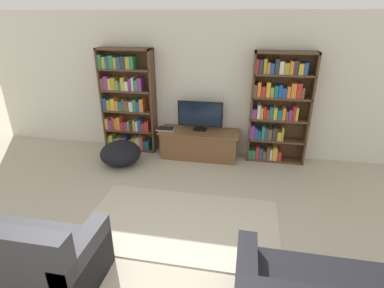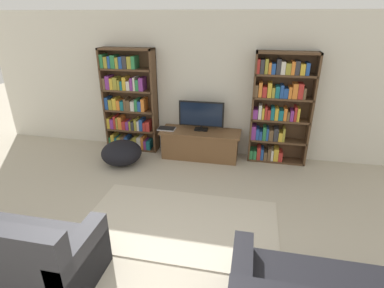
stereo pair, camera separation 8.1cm
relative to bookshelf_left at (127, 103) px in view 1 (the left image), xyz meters
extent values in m
cube|color=silver|center=(1.52, 0.18, 0.36)|extent=(8.80, 0.06, 2.60)
cube|color=#513823|center=(-0.46, -0.02, 0.04)|extent=(0.04, 0.30, 1.97)
cube|color=#513823|center=(0.53, -0.02, 0.04)|extent=(0.04, 0.30, 1.97)
cube|color=#513823|center=(0.04, 0.11, 0.04)|extent=(1.03, 0.04, 1.97)
cube|color=#513823|center=(0.04, -0.02, 1.01)|extent=(1.03, 0.30, 0.04)
cube|color=#513823|center=(0.04, -0.02, -0.93)|extent=(0.99, 0.30, 0.04)
cube|color=#2D7F47|center=(-0.42, -0.03, -0.81)|extent=(0.04, 0.24, 0.20)
cube|color=gold|center=(-0.36, -0.03, -0.78)|extent=(0.07, 0.24, 0.26)
cube|color=#196B75|center=(-0.29, -0.03, -0.81)|extent=(0.05, 0.24, 0.19)
cube|color=#9E9333|center=(-0.23, -0.03, -0.81)|extent=(0.07, 0.24, 0.20)
cube|color=brown|center=(-0.15, -0.03, -0.79)|extent=(0.07, 0.24, 0.23)
cube|color=#234C99|center=(-0.07, -0.03, -0.79)|extent=(0.07, 0.24, 0.23)
cube|color=#333338|center=(-0.01, -0.03, -0.82)|extent=(0.05, 0.24, 0.17)
cube|color=#9E9333|center=(0.05, -0.03, -0.81)|extent=(0.05, 0.24, 0.18)
cube|color=#9E9333|center=(0.12, -0.03, -0.79)|extent=(0.07, 0.24, 0.23)
cube|color=silver|center=(0.20, -0.03, -0.79)|extent=(0.08, 0.24, 0.23)
cube|color=orange|center=(0.27, -0.03, -0.78)|extent=(0.05, 0.24, 0.25)
cube|color=#7F338C|center=(0.32, -0.03, -0.82)|extent=(0.05, 0.24, 0.18)
cube|color=#196B75|center=(0.39, -0.03, -0.82)|extent=(0.08, 0.24, 0.18)
cube|color=#513823|center=(0.04, -0.02, -0.53)|extent=(0.99, 0.30, 0.04)
cube|color=gold|center=(-0.41, -0.03, -0.41)|extent=(0.06, 0.24, 0.21)
cube|color=#7F338C|center=(-0.34, -0.03, -0.42)|extent=(0.07, 0.24, 0.19)
cube|color=#B72D28|center=(-0.28, -0.03, -0.38)|extent=(0.04, 0.24, 0.26)
cube|color=#9E9333|center=(-0.23, -0.03, -0.40)|extent=(0.04, 0.24, 0.22)
cube|color=orange|center=(-0.17, -0.03, -0.39)|extent=(0.07, 0.24, 0.25)
cube|color=#B72D28|center=(-0.09, -0.03, -0.43)|extent=(0.07, 0.24, 0.16)
cube|color=#7F338C|center=(-0.02, -0.03, -0.43)|extent=(0.06, 0.24, 0.16)
cube|color=#9E9333|center=(0.04, -0.03, -0.42)|extent=(0.04, 0.24, 0.18)
cube|color=#333338|center=(0.09, -0.03, -0.43)|extent=(0.06, 0.24, 0.17)
cube|color=#9E9333|center=(0.16, -0.03, -0.40)|extent=(0.05, 0.24, 0.22)
cube|color=silver|center=(0.21, -0.03, -0.42)|extent=(0.04, 0.24, 0.19)
cube|color=#234C99|center=(0.27, -0.03, -0.40)|extent=(0.07, 0.24, 0.22)
cube|color=#B72D28|center=(0.33, -0.03, -0.43)|extent=(0.06, 0.24, 0.17)
cube|color=#B72D28|center=(0.41, -0.03, -0.42)|extent=(0.08, 0.24, 0.19)
cube|color=#513823|center=(0.04, -0.02, -0.14)|extent=(0.99, 0.30, 0.04)
cube|color=#234C99|center=(-0.41, -0.03, 0.00)|extent=(0.07, 0.24, 0.23)
cube|color=#9E9333|center=(-0.32, -0.03, -0.02)|extent=(0.08, 0.24, 0.19)
cube|color=gold|center=(-0.24, -0.03, 0.00)|extent=(0.08, 0.24, 0.23)
cube|color=orange|center=(-0.16, -0.03, -0.02)|extent=(0.07, 0.24, 0.19)
cube|color=#196B75|center=(-0.09, -0.03, -0.03)|extent=(0.07, 0.24, 0.18)
cube|color=brown|center=(-0.03, -0.03, 0.00)|extent=(0.04, 0.24, 0.23)
cube|color=brown|center=(0.03, -0.03, -0.02)|extent=(0.08, 0.24, 0.20)
cube|color=silver|center=(0.12, -0.03, -0.03)|extent=(0.08, 0.24, 0.18)
cube|color=#2D7F47|center=(0.20, -0.03, 0.00)|extent=(0.06, 0.24, 0.23)
cube|color=#234C99|center=(0.26, -0.03, -0.02)|extent=(0.07, 0.24, 0.19)
cube|color=orange|center=(0.33, -0.03, 0.00)|extent=(0.06, 0.24, 0.24)
cube|color=#513823|center=(0.04, -0.02, 0.26)|extent=(0.99, 0.30, 0.04)
cube|color=brown|center=(-0.41, -0.03, 0.38)|extent=(0.06, 0.24, 0.21)
cube|color=#7F338C|center=(-0.34, -0.03, 0.40)|extent=(0.08, 0.24, 0.25)
cube|color=gold|center=(-0.26, -0.03, 0.38)|extent=(0.06, 0.24, 0.21)
cube|color=#9E9333|center=(-0.19, -0.03, 0.39)|extent=(0.08, 0.24, 0.23)
cube|color=#9E9333|center=(-0.11, -0.03, 0.37)|extent=(0.04, 0.24, 0.19)
cube|color=#196B75|center=(-0.07, -0.03, 0.36)|extent=(0.04, 0.24, 0.16)
cube|color=gold|center=(0.00, -0.03, 0.40)|extent=(0.07, 0.24, 0.24)
cube|color=silver|center=(0.07, -0.03, 0.36)|extent=(0.07, 0.24, 0.17)
cube|color=#7F338C|center=(0.14, -0.03, 0.39)|extent=(0.05, 0.24, 0.23)
cube|color=silver|center=(0.19, -0.03, 0.40)|extent=(0.04, 0.24, 0.24)
cube|color=#2D7F47|center=(0.25, -0.03, 0.38)|extent=(0.06, 0.24, 0.20)
cube|color=#7F338C|center=(0.32, -0.03, 0.40)|extent=(0.08, 0.24, 0.24)
cube|color=#513823|center=(0.04, -0.02, 0.65)|extent=(0.99, 0.30, 0.04)
cube|color=#2D7F47|center=(-0.41, -0.03, 0.79)|extent=(0.06, 0.24, 0.24)
cube|color=#9E9333|center=(-0.33, -0.03, 0.77)|extent=(0.07, 0.24, 0.20)
cube|color=#234C99|center=(-0.26, -0.03, 0.78)|extent=(0.05, 0.24, 0.21)
cube|color=#2D7F47|center=(-0.19, -0.03, 0.79)|extent=(0.08, 0.24, 0.23)
cube|color=#9E9333|center=(-0.11, -0.03, 0.77)|extent=(0.06, 0.24, 0.20)
cube|color=#234C99|center=(-0.04, -0.03, 0.78)|extent=(0.06, 0.24, 0.21)
cube|color=#333338|center=(0.04, -0.03, 0.78)|extent=(0.08, 0.24, 0.22)
cube|color=#9E9333|center=(0.13, -0.03, 0.78)|extent=(0.08, 0.24, 0.22)
cube|color=#2D7F47|center=(0.20, -0.03, 0.78)|extent=(0.07, 0.24, 0.22)
cube|color=#513823|center=(2.36, -0.02, 0.04)|extent=(0.04, 0.30, 1.97)
cube|color=#513823|center=(3.36, -0.02, 0.04)|extent=(0.04, 0.30, 1.97)
cube|color=#513823|center=(2.86, 0.11, 0.04)|extent=(1.03, 0.04, 1.97)
cube|color=#513823|center=(2.86, -0.02, 1.01)|extent=(1.03, 0.30, 0.04)
cube|color=#513823|center=(2.86, -0.02, -0.93)|extent=(0.99, 0.30, 0.04)
cube|color=#2D7F47|center=(2.41, -0.03, -0.82)|extent=(0.06, 0.24, 0.17)
cube|color=#2D7F47|center=(2.47, -0.03, -0.82)|extent=(0.06, 0.24, 0.17)
cube|color=#B72D28|center=(2.54, -0.03, -0.79)|extent=(0.06, 0.24, 0.23)
cube|color=#234C99|center=(2.60, -0.03, -0.80)|extent=(0.05, 0.24, 0.21)
cube|color=brown|center=(2.67, -0.03, -0.83)|extent=(0.06, 0.24, 0.16)
cube|color=brown|center=(2.73, -0.03, -0.79)|extent=(0.05, 0.24, 0.24)
cube|color=silver|center=(2.79, -0.03, -0.81)|extent=(0.04, 0.24, 0.20)
cube|color=gold|center=(2.85, -0.03, -0.79)|extent=(0.08, 0.24, 0.24)
cube|color=#B72D28|center=(2.93, -0.03, -0.82)|extent=(0.07, 0.24, 0.17)
cube|color=#513823|center=(2.86, -0.02, -0.53)|extent=(0.99, 0.30, 0.04)
cube|color=#7F338C|center=(2.42, -0.03, -0.39)|extent=(0.08, 0.24, 0.25)
cube|color=#234C99|center=(2.49, -0.03, -0.41)|extent=(0.05, 0.24, 0.20)
cube|color=#234C99|center=(2.55, -0.03, -0.43)|extent=(0.05, 0.24, 0.17)
cube|color=#2D7F47|center=(2.61, -0.03, -0.39)|extent=(0.06, 0.24, 0.24)
cube|color=#234C99|center=(2.66, -0.03, -0.40)|extent=(0.04, 0.24, 0.22)
cube|color=brown|center=(2.73, -0.03, -0.41)|extent=(0.07, 0.24, 0.20)
cube|color=#333338|center=(2.81, -0.03, -0.40)|extent=(0.08, 0.24, 0.23)
cube|color=gold|center=(2.89, -0.03, -0.43)|extent=(0.07, 0.24, 0.16)
cube|color=#9E9333|center=(2.95, -0.03, -0.39)|extent=(0.04, 0.24, 0.25)
cube|color=#513823|center=(2.86, -0.02, -0.14)|extent=(0.99, 0.30, 0.04)
cube|color=#7F338C|center=(2.42, -0.03, -0.04)|extent=(0.08, 0.24, 0.17)
cube|color=silver|center=(2.50, -0.03, 0.00)|extent=(0.06, 0.24, 0.25)
cube|color=gold|center=(2.55, -0.03, -0.02)|extent=(0.04, 0.24, 0.20)
cube|color=#B72D28|center=(2.60, -0.03, -0.01)|extent=(0.04, 0.24, 0.22)
cube|color=#B72D28|center=(2.65, -0.03, -0.03)|extent=(0.05, 0.24, 0.17)
cube|color=#196B75|center=(2.71, -0.03, -0.01)|extent=(0.06, 0.24, 0.22)
cube|color=gold|center=(2.78, -0.03, -0.01)|extent=(0.06, 0.24, 0.21)
cube|color=#196B75|center=(2.86, -0.03, -0.03)|extent=(0.08, 0.24, 0.18)
cube|color=orange|center=(2.93, -0.03, -0.01)|extent=(0.05, 0.24, 0.22)
cube|color=brown|center=(2.98, -0.03, -0.04)|extent=(0.04, 0.24, 0.16)
cube|color=#7F338C|center=(3.04, -0.03, -0.02)|extent=(0.06, 0.24, 0.19)
cube|color=#B72D28|center=(3.09, -0.03, 0.01)|extent=(0.04, 0.24, 0.25)
cube|color=gold|center=(3.14, -0.03, 0.00)|extent=(0.04, 0.24, 0.23)
cube|color=#513823|center=(2.86, -0.02, 0.26)|extent=(0.99, 0.30, 0.04)
cube|color=brown|center=(2.41, -0.03, 0.38)|extent=(0.05, 0.24, 0.20)
cube|color=orange|center=(2.47, -0.03, 0.40)|extent=(0.06, 0.24, 0.25)
cube|color=#B72D28|center=(2.54, -0.03, 0.37)|extent=(0.07, 0.24, 0.18)
cube|color=gold|center=(2.62, -0.03, 0.40)|extent=(0.07, 0.24, 0.25)
cube|color=#9E9333|center=(2.69, -0.03, 0.36)|extent=(0.05, 0.24, 0.17)
cube|color=#196B75|center=(2.75, -0.03, 0.38)|extent=(0.07, 0.24, 0.20)
cube|color=#234C99|center=(2.82, -0.03, 0.39)|extent=(0.05, 0.24, 0.22)
cube|color=#234C99|center=(2.89, -0.03, 0.36)|extent=(0.08, 0.24, 0.17)
cube|color=orange|center=(2.96, -0.03, 0.37)|extent=(0.05, 0.24, 0.20)
cube|color=orange|center=(3.04, -0.03, 0.40)|extent=(0.08, 0.24, 0.25)
cube|color=#B72D28|center=(3.12, -0.03, 0.40)|extent=(0.08, 0.24, 0.25)
cube|color=brown|center=(3.19, -0.03, 0.37)|extent=(0.04, 0.24, 0.18)
cube|color=#513823|center=(2.86, -0.02, 0.65)|extent=(0.99, 0.30, 0.04)
cube|color=#B72D28|center=(2.40, -0.03, 0.79)|extent=(0.05, 0.24, 0.23)
cube|color=#333338|center=(2.47, -0.03, 0.79)|extent=(0.06, 0.24, 0.23)
cube|color=#9E9333|center=(2.53, -0.03, 0.79)|extent=(0.05, 0.24, 0.24)
cube|color=orange|center=(2.59, -0.03, 0.76)|extent=(0.05, 0.24, 0.18)
cube|color=#234C99|center=(2.65, -0.03, 0.76)|extent=(0.06, 0.24, 0.17)
cube|color=#333338|center=(2.73, -0.03, 0.79)|extent=(0.07, 0.24, 0.24)
cube|color=silver|center=(2.80, -0.03, 0.77)|extent=(0.07, 0.24, 0.21)
cube|color=#9E9333|center=(2.88, -0.03, 0.76)|extent=(0.08, 0.24, 0.18)
cube|color=orange|center=(2.96, -0.03, 0.78)|extent=(0.06, 0.24, 0.21)
cube|color=#333338|center=(3.02, -0.03, 0.78)|extent=(0.07, 0.24, 0.22)
cube|color=gold|center=(3.11, -0.03, 0.76)|extent=(0.08, 0.24, 0.18)
cube|color=#234C99|center=(3.18, -0.03, 0.77)|extent=(0.06, 0.24, 0.20)
cube|color=brown|center=(1.45, -0.15, -0.70)|extent=(1.40, 0.51, 0.49)
cube|color=brown|center=(1.45, -0.15, -0.43)|extent=(1.49, 0.54, 0.04)
cube|color=black|center=(1.45, -0.09, -0.40)|extent=(0.24, 0.16, 0.03)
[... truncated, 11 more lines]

